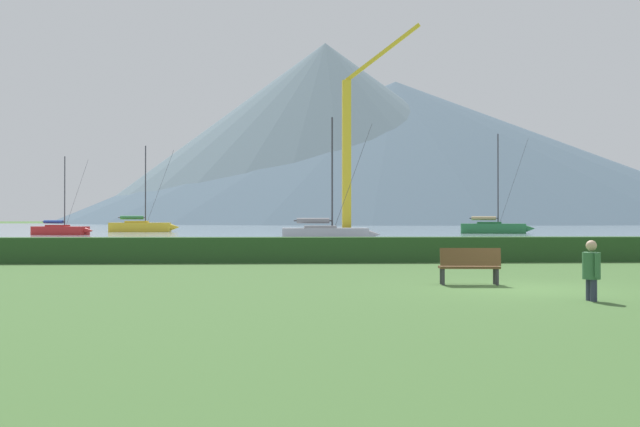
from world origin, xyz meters
The scene contains 12 objects.
ground_plane centered at (0.00, 0.00, 0.00)m, with size 1000.00×1000.00×0.00m, color #3D602D.
harbor_water centered at (0.00, 137.00, 0.00)m, with size 320.00×246.00×0.00m, color #8499A8.
hedge_line centered at (0.00, 11.00, 0.49)m, with size 80.00×1.20×0.98m, color #284C23.
sailboat_slip_0 centered at (18.79, 65.43, 0.71)m, with size 8.61×4.03×11.63m.
sailboat_slip_1 centered at (-24.30, 77.68, 0.74)m, with size 9.00×2.99×11.27m.
sailboat_slip_3 centered at (-2.52, 36.74, 0.62)m, with size 7.42×2.20×9.35m.
sailboat_slip_4 centered at (-29.19, 59.93, 0.55)m, with size 6.76×3.32×8.31m.
park_bench_near_path centered at (-1.00, 1.06, 0.53)m, with size 1.56×0.59×0.95m.
person_seated_viewer centered at (0.58, -2.58, 0.69)m, with size 0.36×0.57×1.25m.
dock_crane centered at (0.47, 49.81, 6.78)m, with size 7.99×2.00×20.16m.
distant_hill_west_ridge centered at (46.00, 310.54, 32.54)m, with size 300.94×300.94×65.07m, color #425666.
distant_hill_east_ridge centered at (12.51, 293.67, 39.19)m, with size 204.58×204.58×78.38m, color slate.
Camera 1 is at (-5.76, -17.02, 1.69)m, focal length 40.26 mm.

